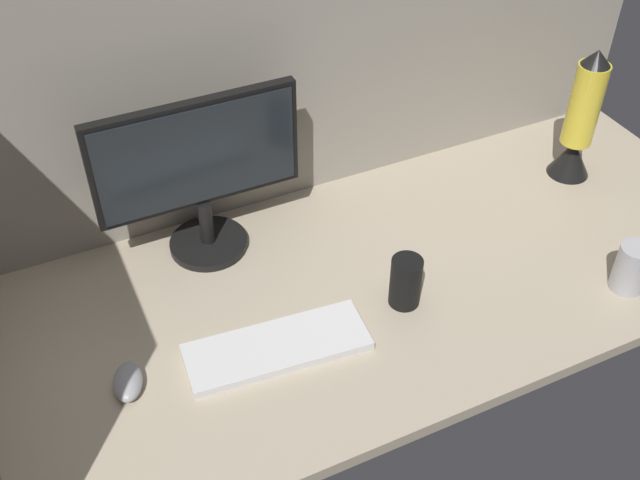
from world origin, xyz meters
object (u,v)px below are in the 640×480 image
Objects in this scene: monitor at (199,170)px; mug_black_travel at (406,282)px; lava_lamp at (580,125)px; mug_steel at (631,268)px; keyboard at (277,347)px; mouse at (128,382)px.

monitor is 50.23cm from mug_black_travel.
monitor reaches higher than lava_lamp.
monitor is at bearing 132.08° from mug_black_travel.
mug_steel is 49.15cm from mug_black_travel.
monitor is at bearing 172.18° from lava_lamp.
mouse is (-29.37, 3.55, 0.70)cm from keyboard.
monitor reaches higher than keyboard.
mug_steel is 43.29cm from lava_lamp.
mug_black_travel is at bearing 160.13° from mug_steel.
mouse is 59.49cm from mug_black_travel.
keyboard is at bearing 8.82° from mouse.
mug_steel is 0.32× the size of lava_lamp.
mug_black_travel is at bearing 7.36° from keyboard.
mug_black_travel reaches higher than mouse.
mouse is at bearing -170.61° from lava_lamp.
mug_steel is at bearing 5.42° from mouse.
keyboard is 77.86cm from mug_steel.
lava_lamp reaches higher than keyboard.
keyboard is 3.26× the size of mug_steel.
monitor is 3.87× the size of mug_black_travel.
mouse is at bearing -129.55° from monitor.
mouse reaches higher than keyboard.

